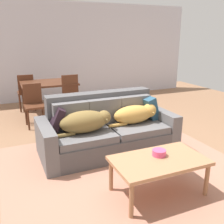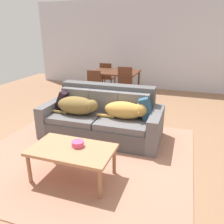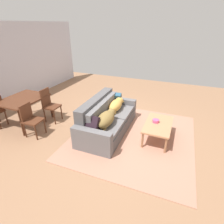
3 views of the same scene
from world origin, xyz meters
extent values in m
plane|color=#92694B|center=(0.00, 0.00, 0.00)|extent=(10.00, 10.00, 0.00)
cube|color=silver|center=(0.00, 4.00, 1.35)|extent=(8.00, 0.12, 2.70)
cube|color=#AF765F|center=(-0.21, -0.61, 0.01)|extent=(3.26, 3.00, 0.01)
cube|color=#4F4D4E|center=(-0.21, 0.08, 0.16)|extent=(1.77, 0.97, 0.32)
cube|color=#605E60|center=(-0.65, 0.07, 0.38)|extent=(0.87, 0.92, 0.11)
cube|color=#605E60|center=(0.23, 0.09, 0.38)|extent=(0.87, 0.92, 0.11)
cube|color=#4F4D4E|center=(-0.21, 0.43, 0.67)|extent=(1.76, 0.26, 0.47)
cube|color=#605E60|center=(-0.76, 0.24, 0.63)|extent=(0.54, 0.17, 0.40)
cube|color=#605E60|center=(-0.21, 0.24, 0.63)|extent=(0.54, 0.17, 0.40)
cube|color=#605E60|center=(0.33, 0.25, 0.63)|extent=(0.54, 0.17, 0.40)
cube|color=#605E60|center=(-1.18, 0.07, 0.29)|extent=(0.19, 0.95, 0.58)
cube|color=#605E60|center=(0.76, 0.09, 0.29)|extent=(0.19, 0.95, 0.58)
ellipsoid|color=olive|center=(-0.63, -0.03, 0.59)|extent=(0.72, 0.37, 0.32)
sphere|color=olive|center=(-0.33, -0.04, 0.63)|extent=(0.20, 0.20, 0.20)
cone|color=brown|center=(-0.33, -0.14, 0.62)|extent=(0.09, 0.11, 0.09)
cylinder|color=olive|center=(-0.95, -0.10, 0.46)|extent=(0.32, 0.05, 0.05)
ellipsoid|color=gold|center=(0.21, 0.05, 0.58)|extent=(0.68, 0.32, 0.29)
sphere|color=gold|center=(0.50, 0.04, 0.61)|extent=(0.22, 0.22, 0.22)
cone|color=olive|center=(0.50, -0.07, 0.60)|extent=(0.10, 0.13, 0.10)
cylinder|color=gold|center=(-0.09, -0.01, 0.46)|extent=(0.30, 0.05, 0.05)
cube|color=black|center=(-0.99, 0.19, 0.61)|extent=(0.29, 0.41, 0.40)
cube|color=#284C64|center=(0.57, 0.21, 0.61)|extent=(0.30, 0.42, 0.42)
cube|color=#B67C55|center=(-0.11, -1.20, 0.42)|extent=(1.06, 0.62, 0.04)
cylinder|color=#9A6A48|center=(-0.59, -1.46, 0.20)|extent=(0.05, 0.05, 0.40)
cylinder|color=#9A6A48|center=(0.37, -1.46, 0.20)|extent=(0.05, 0.05, 0.40)
cylinder|color=#9A6A48|center=(-0.59, -0.94, 0.20)|extent=(0.05, 0.05, 0.40)
cylinder|color=#9A6A48|center=(0.37, -0.94, 0.20)|extent=(0.05, 0.05, 0.40)
cylinder|color=#EA4C7F|center=(-0.06, -1.12, 0.48)|extent=(0.16, 0.16, 0.07)
cube|color=#532B1A|center=(-0.71, 2.45, 0.75)|extent=(1.21, 0.96, 0.04)
cylinder|color=#462516|center=(-1.27, 2.02, 0.37)|extent=(0.05, 0.05, 0.73)
cylinder|color=#462516|center=(-0.16, 2.02, 0.37)|extent=(0.05, 0.05, 0.73)
cylinder|color=#462516|center=(-1.27, 2.88, 0.37)|extent=(0.05, 0.05, 0.73)
cylinder|color=#462516|center=(-0.16, 2.88, 0.37)|extent=(0.05, 0.05, 0.73)
cube|color=#532B1A|center=(-1.12, 1.75, 0.42)|extent=(0.42, 0.42, 0.04)
cube|color=#532B1A|center=(-1.13, 1.93, 0.65)|extent=(0.36, 0.05, 0.41)
cylinder|color=#4A2717|center=(-1.28, 1.57, 0.20)|extent=(0.04, 0.04, 0.40)
cylinder|color=#4A2717|center=(-0.94, 1.59, 0.20)|extent=(0.04, 0.04, 0.40)
cylinder|color=#4A2717|center=(-1.30, 1.91, 0.20)|extent=(0.04, 0.04, 0.40)
cylinder|color=#4A2717|center=(-0.96, 1.93, 0.20)|extent=(0.04, 0.04, 0.40)
cube|color=#532B1A|center=(-0.32, 1.82, 0.46)|extent=(0.41, 0.41, 0.04)
cube|color=#532B1A|center=(-0.32, 2.00, 0.73)|extent=(0.36, 0.05, 0.50)
cylinder|color=#4A2717|center=(-0.48, 1.64, 0.22)|extent=(0.04, 0.04, 0.44)
cylinder|color=#4A2717|center=(-0.14, 1.66, 0.22)|extent=(0.04, 0.04, 0.44)
cylinder|color=#4A2717|center=(-0.49, 1.98, 0.22)|extent=(0.04, 0.04, 0.44)
cylinder|color=#4A2717|center=(-0.15, 2.00, 0.22)|extent=(0.04, 0.04, 0.44)
cube|color=#532B1A|center=(-1.17, 3.09, 0.45)|extent=(0.41, 0.41, 0.04)
cube|color=#532B1A|center=(-1.17, 2.91, 0.68)|extent=(0.36, 0.04, 0.44)
cylinder|color=#4A2717|center=(-1.00, 3.25, 0.21)|extent=(0.04, 0.04, 0.43)
cylinder|color=#4A2717|center=(-1.34, 3.26, 0.21)|extent=(0.04, 0.04, 0.43)
cylinder|color=#4A2717|center=(-1.00, 2.91, 0.21)|extent=(0.04, 0.04, 0.43)
cylinder|color=#4A2717|center=(-1.34, 2.92, 0.21)|extent=(0.04, 0.04, 0.43)
camera|label=1|loc=(-1.61, -3.37, 1.78)|focal=40.57mm
camera|label=2|loc=(1.21, -3.49, 1.89)|focal=37.17mm
camera|label=3|loc=(-3.97, -1.55, 2.62)|focal=28.37mm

